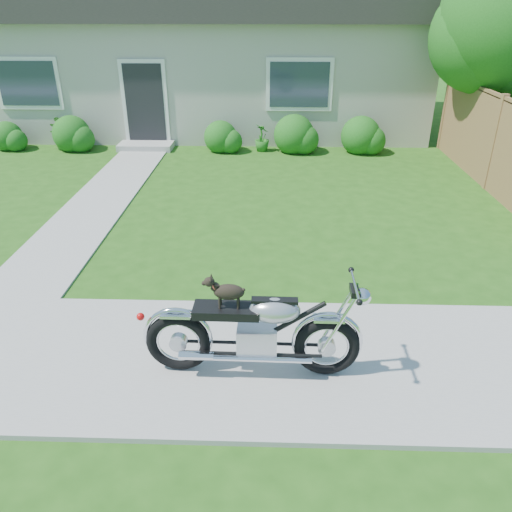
{
  "coord_description": "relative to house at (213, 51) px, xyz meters",
  "views": [
    {
      "loc": [
        1.82,
        -4.32,
        3.46
      ],
      "look_at": [
        1.65,
        1.0,
        0.75
      ],
      "focal_mm": 35.0,
      "sensor_mm": 36.0,
      "label": 1
    }
  ],
  "objects": [
    {
      "name": "house",
      "position": [
        0.0,
        0.0,
        0.0
      ],
      "size": [
        12.6,
        7.03,
        4.5
      ],
      "color": "#B7B1A5",
      "rests_on": "ground"
    },
    {
      "name": "fence",
      "position": [
        6.3,
        -6.24,
        -1.22
      ],
      "size": [
        0.12,
        6.62,
        1.9
      ],
      "color": "#935F42",
      "rests_on": "ground"
    },
    {
      "name": "ground",
      "position": [
        0.0,
        -11.99,
        -2.16
      ],
      "size": [
        80.0,
        80.0,
        0.0
      ],
      "primitive_type": "plane",
      "color": "#235114",
      "rests_on": "ground"
    },
    {
      "name": "potted_plant_left",
      "position": [
        -3.69,
        -3.44,
        -1.77
      ],
      "size": [
        0.83,
        0.76,
        0.78
      ],
      "primitive_type": "imported",
      "rotation": [
        0.0,
        0.0,
        2.89
      ],
      "color": "#1C5015",
      "rests_on": "ground"
    },
    {
      "name": "walkway",
      "position": [
        -1.5,
        -6.99,
        -2.14
      ],
      "size": [
        1.2,
        8.0,
        0.03
      ],
      "primitive_type": "cube",
      "color": "#9E9B93",
      "rests_on": "ground"
    },
    {
      "name": "sidewalk",
      "position": [
        0.0,
        -11.99,
        -2.14
      ],
      "size": [
        24.0,
        2.2,
        0.04
      ],
      "primitive_type": "cube",
      "color": "#9E9B93",
      "rests_on": "ground"
    },
    {
      "name": "motorcycle_with_dog",
      "position": [
        1.71,
        -12.24,
        -1.62
      ],
      "size": [
        2.22,
        0.6,
        1.1
      ],
      "rotation": [
        0.0,
        0.0,
        -0.02
      ],
      "color": "black",
      "rests_on": "sidewalk"
    },
    {
      "name": "potted_plant_right",
      "position": [
        1.57,
        -3.44,
        -1.81
      ],
      "size": [
        0.54,
        0.54,
        0.69
      ],
      "primitive_type": "imported",
      "rotation": [
        0.0,
        0.0,
        2.16
      ],
      "color": "#256E1E",
      "rests_on": "ground"
    },
    {
      "name": "shrub_row",
      "position": [
        0.37,
        -3.49,
        -1.75
      ],
      "size": [
        10.08,
        1.03,
        1.03
      ],
      "color": "#1E5D18",
      "rests_on": "ground"
    }
  ]
}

